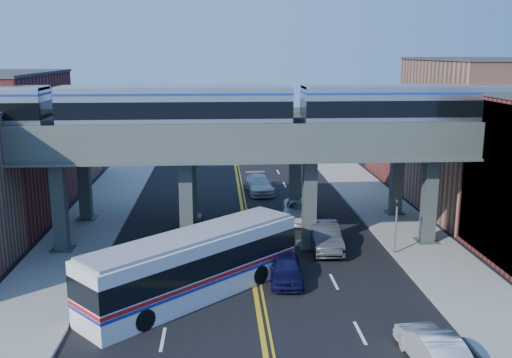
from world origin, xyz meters
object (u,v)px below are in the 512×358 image
Objects in this scene: car_lane_c at (299,211)px; car_lane_d at (259,184)px; car_parked_curb at (433,349)px; stop_sign at (258,248)px; car_lane_a at (286,268)px; transit_train at (176,109)px; car_lane_b at (325,237)px; traffic_signal at (396,220)px; transit_bus at (194,266)px.

car_lane_d is (-2.42, 8.91, 0.02)m from car_lane_c.
car_parked_curb is (2.56, -21.03, 0.01)m from car_lane_c.
car_lane_d is at bearing -85.55° from car_parked_curb.
stop_sign is at bearing -101.58° from car_lane_c.
car_lane_a is at bearing -93.73° from car_lane_c.
transit_train is at bearing -137.05° from car_lane_c.
car_lane_a is (1.50, -0.67, -0.99)m from stop_sign.
car_lane_b is at bearing -75.68° from car_lane_c.
car_lane_a is 0.86× the size of car_lane_b.
traffic_signal is 0.88× the size of car_parked_curb.
car_lane_c is at bearing 121.66° from traffic_signal.
car_lane_b reaches higher than car_lane_d.
traffic_signal is 18.58m from car_lane_d.
transit_train is 20.49m from car_parked_curb.
car_parked_curb is at bearing -78.84° from transit_bus.
transit_train reaches higher than car_parked_curb.
car_lane_b is (3.17, 5.10, 0.09)m from car_lane_a.
car_parked_curb is (10.02, -7.57, -0.93)m from transit_bus.
transit_train is 15.40m from traffic_signal.
transit_bus reaches higher than car_lane_b.
traffic_signal is (13.64, -2.00, -6.85)m from transit_train.
car_lane_a is 6.00m from car_lane_b.
traffic_signal reaches higher than transit_bus.
transit_train is 16.85× the size of stop_sign.
car_lane_a is (5.03, 1.71, -0.93)m from transit_bus.
traffic_signal reaches higher than car_lane_a.
stop_sign is 0.64× the size of traffic_signal.
transit_train is 12.55m from car_lane_b.
transit_bus is (1.21, -7.38, -7.45)m from transit_train.
stop_sign is at bearing -61.92° from car_parked_curb.
traffic_signal is 13.56m from transit_bus.
traffic_signal is at bearing -50.42° from car_lane_c.
car_parked_curb is at bearing -53.10° from transit_train.
stop_sign is 9.41m from traffic_signal.
traffic_signal reaches higher than car_parked_curb.
car_lane_b is at bearing 161.38° from traffic_signal.
car_lane_c is at bearing -88.06° from car_parked_curb.
transit_train is at bearing -117.30° from car_lane_d.
car_lane_d is (0.00, 20.65, 0.01)m from car_lane_a.
transit_bus is 2.14× the size of car_lane_d.
traffic_signal is at bearing -8.34° from transit_train.
car_lane_c is (8.66, 6.07, -8.39)m from transit_train.
car_lane_c is (-4.98, 8.07, -1.54)m from traffic_signal.
traffic_signal reaches higher than car_lane_c.
car_lane_a is 0.82× the size of car_lane_c.
car_parked_curb is (6.49, -9.95, -0.99)m from stop_sign.
car_lane_d is at bearing 67.38° from transit_train.
car_lane_c is 1.02× the size of car_lane_d.
transit_train is 8.29× the size of car_lane_d.
traffic_signal is at bearing -17.01° from car_lane_b.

